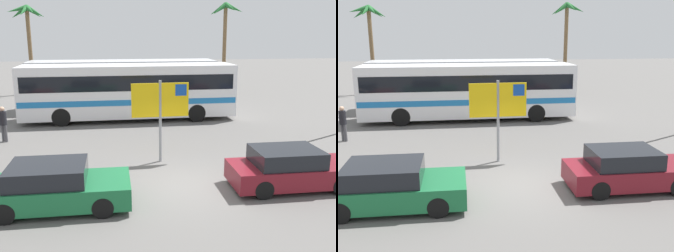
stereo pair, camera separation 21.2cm
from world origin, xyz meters
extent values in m
plane|color=#605E5B|center=(0.00, 0.00, 0.00)|extent=(120.00, 120.00, 0.00)
cube|color=white|center=(-1.33, 10.31, 1.73)|extent=(12.06, 2.63, 2.90)
cube|color=black|center=(-1.33, 10.31, 2.28)|extent=(11.58, 2.66, 0.84)
cube|color=#1E70B7|center=(-1.33, 10.31, 1.22)|extent=(11.94, 2.66, 0.32)
cylinder|color=black|center=(2.41, 11.49, 0.50)|extent=(1.00, 0.28, 1.00)
cylinder|color=black|center=(2.41, 9.12, 0.50)|extent=(1.00, 0.28, 1.00)
cylinder|color=black|center=(-5.07, 11.49, 0.50)|extent=(1.00, 0.28, 1.00)
cylinder|color=black|center=(-5.07, 9.12, 0.50)|extent=(1.00, 0.28, 1.00)
cube|color=silver|center=(-1.52, 13.77, 1.73)|extent=(12.06, 2.63, 2.90)
cube|color=black|center=(-1.52, 13.77, 2.28)|extent=(11.58, 2.66, 0.84)
cube|color=red|center=(-1.52, 13.77, 1.22)|extent=(11.94, 2.66, 0.32)
cylinder|color=black|center=(2.22, 14.96, 0.50)|extent=(1.00, 0.28, 1.00)
cylinder|color=black|center=(2.22, 12.58, 0.50)|extent=(1.00, 0.28, 1.00)
cylinder|color=black|center=(-5.26, 14.96, 0.50)|extent=(1.00, 0.28, 1.00)
cylinder|color=black|center=(-5.26, 12.58, 0.50)|extent=(1.00, 0.28, 1.00)
cylinder|color=gray|center=(-0.54, 2.55, 1.60)|extent=(0.11, 0.11, 3.20)
cube|color=yellow|center=(-0.54, 2.55, 2.45)|extent=(2.20, 0.11, 1.30)
cube|color=#1447A8|center=(0.26, 2.56, 2.82)|extent=(0.44, 0.08, 0.44)
cube|color=#196638|center=(-4.00, -1.06, 0.48)|extent=(4.16, 1.92, 0.64)
cube|color=black|center=(-4.25, -1.06, 1.06)|extent=(2.17, 1.76, 0.52)
cylinder|color=black|center=(-2.71, -0.20, 0.30)|extent=(0.60, 0.16, 0.60)
cylinder|color=black|center=(-2.72, -1.94, 0.30)|extent=(0.60, 0.16, 0.60)
cylinder|color=black|center=(-5.28, -0.18, 0.30)|extent=(0.60, 0.16, 0.60)
cylinder|color=black|center=(-5.29, -1.92, 0.30)|extent=(0.60, 0.16, 0.60)
cube|color=maroon|center=(3.37, -0.67, 0.48)|extent=(4.08, 1.78, 0.64)
cube|color=black|center=(3.13, -0.67, 1.06)|extent=(2.13, 1.62, 0.52)
cylinder|color=black|center=(4.64, 0.11, 0.30)|extent=(0.60, 0.17, 0.60)
cylinder|color=black|center=(2.12, 0.14, 0.30)|extent=(0.60, 0.17, 0.60)
cylinder|color=black|center=(2.10, -1.46, 0.30)|extent=(0.60, 0.17, 0.60)
cylinder|color=#4C4C51|center=(-7.41, 6.45, 0.40)|extent=(0.13, 0.13, 0.81)
cylinder|color=#4C4C51|center=(-7.26, 6.35, 0.40)|extent=(0.13, 0.13, 0.81)
cylinder|color=black|center=(-7.33, 6.40, 1.12)|extent=(0.32, 0.32, 0.64)
sphere|color=tan|center=(-7.33, 6.40, 1.55)|extent=(0.22, 0.22, 0.22)
cylinder|color=brown|center=(7.42, 20.64, 3.51)|extent=(0.32, 0.32, 7.03)
cone|color=#23662D|center=(8.11, 20.52, 6.93)|extent=(1.63, 0.69, 1.00)
cone|color=#23662D|center=(7.61, 21.32, 6.96)|extent=(0.86, 1.64, 0.95)
cone|color=#23662D|center=(6.84, 20.94, 6.83)|extent=(1.56, 1.10, 1.17)
cone|color=#23662D|center=(6.82, 20.36, 6.83)|extent=(1.58, 1.04, 1.16)
cone|color=#23662D|center=(7.61, 19.95, 6.96)|extent=(0.85, 1.64, 0.95)
cylinder|color=brown|center=(-8.72, 21.22, 3.35)|extent=(0.32, 0.32, 6.70)
cone|color=#23662D|center=(-8.05, 21.10, 6.53)|extent=(1.62, 0.71, 1.13)
cone|color=#23662D|center=(-8.29, 21.76, 6.55)|extent=(1.32, 1.51, 1.09)
cone|color=#23662D|center=(-8.85, 21.96, 6.69)|extent=(0.71, 1.66, 0.84)
cone|color=#23662D|center=(-9.35, 21.40, 6.49)|extent=(1.61, 0.84, 1.18)
cone|color=#23662D|center=(-9.39, 20.90, 6.70)|extent=(1.64, 1.09, 0.81)
cone|color=#23662D|center=(-8.85, 20.53, 6.57)|extent=(0.72, 1.64, 1.05)
cone|color=#23662D|center=(-8.35, 20.59, 6.65)|extent=(1.19, 1.61, 0.90)
camera|label=1|loc=(-2.40, -11.68, 4.94)|focal=40.88mm
camera|label=2|loc=(-2.19, -11.71, 4.94)|focal=40.88mm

